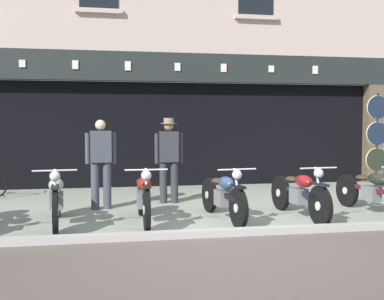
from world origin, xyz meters
The scene contains 11 objects.
ground centered at (0.00, -0.98, -0.04)m, with size 23.14×22.00×0.18m.
shop_facade centered at (0.00, 6.99, 1.78)m, with size 11.44×4.42×6.70m.
motorcycle_left centered at (-2.42, 1.21, 0.43)m, with size 0.62×1.98×0.92m.
motorcycle_center_left centered at (-1.08, 1.09, 0.43)m, with size 0.62×2.01×0.93m.
motorcycle_center centered at (0.22, 1.15, 0.41)m, with size 0.62×1.94×0.90m.
motorcycle_center_right centered at (1.52, 1.09, 0.42)m, with size 0.62×2.01×0.91m.
motorcycle_right centered at (2.92, 1.19, 0.41)m, with size 0.62×1.99×0.90m.
salesman_left centered at (-1.77, 2.45, 0.91)m, with size 0.56×0.26×1.65m.
shopkeeper_center centered at (-0.46, 2.88, 0.93)m, with size 0.56×0.33×1.69m.
tyre_sign_pole centered at (4.64, 3.82, 1.32)m, with size 0.57×0.06×2.29m.
advert_board_near centered at (-2.90, 5.40, 1.63)m, with size 0.67×0.03×0.99m.
Camera 1 is at (-1.57, -6.07, 1.58)m, focal length 42.68 mm.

